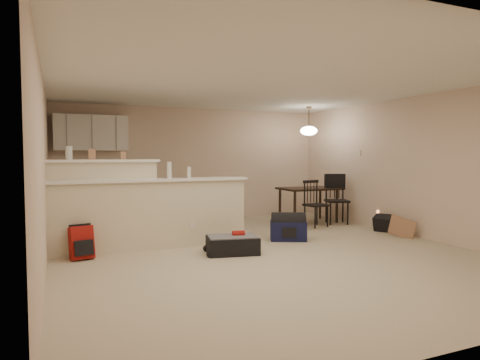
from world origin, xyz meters
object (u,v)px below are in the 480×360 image
red_backpack (81,243)px  navy_duffel (288,231)px  dining_chair_far (337,200)px  black_daypack (384,224)px  suitcase (232,245)px  pendant_lamp (309,130)px  dining_chair_near (316,204)px  dining_table (308,192)px

red_backpack → navy_duffel: (3.32, 0.00, -0.07)m
dining_chair_far → black_daypack: dining_chair_far is taller
dining_chair_far → suitcase: dining_chair_far is taller
red_backpack → black_daypack: bearing=-11.4°
navy_duffel → suitcase: bearing=-132.2°
red_backpack → black_daypack: 5.41m
suitcase → navy_duffel: 1.36m
navy_duffel → pendant_lamp: bearing=73.4°
black_daypack → dining_chair_near: bearing=13.1°
suitcase → dining_table: bearing=50.0°
pendant_lamp → dining_chair_far: bearing=-44.7°
black_daypack → dining_table: bearing=-4.4°
dining_table → black_daypack: bearing=-66.0°
dining_chair_near → dining_chair_far: bearing=4.7°
red_backpack → suitcase: bearing=-25.7°
dining_table → dining_chair_near: dining_chair_near is taller
pendant_lamp → suitcase: 3.87m
dining_table → pendant_lamp: bearing=26.9°
pendant_lamp → black_daypack: bearing=-66.4°
pendant_lamp → suitcase: pendant_lamp is taller
navy_duffel → black_daypack: size_ratio=1.74×
dining_chair_near → pendant_lamp: bearing=64.0°
pendant_lamp → suitcase: size_ratio=0.83×
black_daypack → red_backpack: bearing=62.0°
dining_table → suitcase: dining_table is taller
dining_chair_far → black_daypack: 1.23m
navy_duffel → dining_chair_far: bearing=56.9°
dining_table → pendant_lamp: size_ratio=1.95×
dining_table → dining_chair_far: bearing=-44.3°
dining_chair_far → black_daypack: bearing=-57.8°
navy_duffel → dining_chair_near: bearing=64.2°
dining_chair_near → navy_duffel: (-1.22, -1.00, -0.31)m
dining_table → suitcase: bearing=-141.1°
dining_chair_near → dining_table: bearing=64.0°
pendant_lamp → navy_duffel: (-1.40, -1.58, -1.83)m
black_daypack → navy_duffel: bearing=62.0°
dining_chair_far → red_backpack: bearing=-147.6°
dining_chair_far → suitcase: 3.53m
navy_duffel → black_daypack: bearing=24.9°
dining_chair_far → black_daypack: size_ratio=2.98×
dining_table → navy_duffel: 2.17m
dining_chair_near → suitcase: bearing=-157.1°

